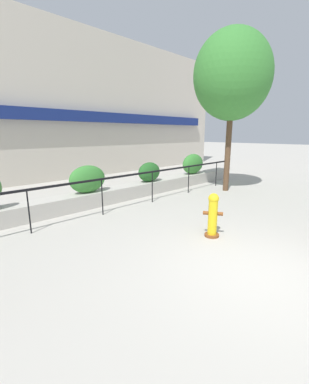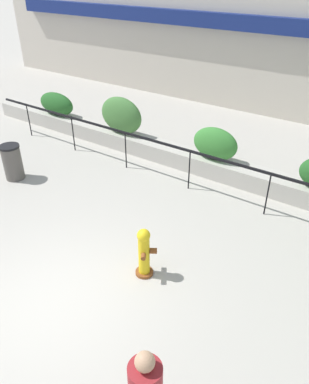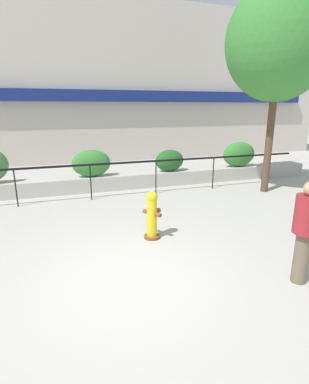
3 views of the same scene
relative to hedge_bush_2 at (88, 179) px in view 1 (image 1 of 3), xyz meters
The scene contains 9 objects.
ground_plane 6.08m from the hedge_bush_2, 91.67° to the right, with size 120.00×120.00×0.00m, color #B2ADA3.
building_facade 6.71m from the hedge_bush_2, 91.67° to the left, with size 30.00×1.36×8.00m.
planter_wall_low 0.73m from the hedge_bush_2, behind, with size 18.00×0.70×0.50m, color #B7B2A8.
fence_railing_segment 1.12m from the hedge_bush_2, 99.02° to the right, with size 15.00×0.05×1.15m.
hedge_bush_2 is the anchor object (origin of this frame).
hedge_bush_3 2.87m from the hedge_bush_2, ahead, with size 1.08×0.60×0.80m, color #235B23.
hedge_bush_4 5.86m from the hedge_bush_2, ahead, with size 1.40×0.65×0.98m, color #387F33.
fire_hydrant 4.51m from the hedge_bush_2, 80.32° to the right, with size 0.49×0.49×1.08m.
street_tree 7.06m from the hedge_bush_2, 19.33° to the right, with size 3.36×3.02×6.49m.
Camera 1 is at (-4.23, -1.61, 2.47)m, focal length 24.00 mm.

